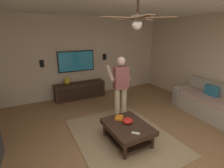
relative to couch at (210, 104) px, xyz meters
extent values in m
plane|color=olive|center=(-0.52, 2.72, -0.32)|extent=(8.82, 8.82, 0.00)
cube|color=#C6B299|center=(3.20, 2.72, 1.04)|extent=(0.10, 6.65, 2.73)
cube|color=#9E8460|center=(0.23, 2.68, -0.31)|extent=(2.51, 1.95, 0.01)
cube|color=#A89E8E|center=(0.00, 0.04, -0.11)|extent=(1.95, 0.97, 0.42)
cube|color=#A89E8E|center=(-0.02, -0.29, 0.33)|extent=(1.91, 0.33, 0.45)
cube|color=#A89E8E|center=(0.86, -0.02, -0.03)|extent=(0.24, 0.85, 0.58)
cube|color=tan|center=(0.01, 0.12, 0.16)|extent=(1.54, 0.70, 0.12)
cube|color=teal|center=(0.06, -0.06, 0.32)|extent=(0.37, 0.14, 0.36)
cube|color=#332116|center=(0.03, 2.68, 0.03)|extent=(1.00, 0.80, 0.10)
cylinder|color=#332116|center=(0.45, 2.36, -0.17)|extent=(0.07, 0.07, 0.30)
cylinder|color=#332116|center=(0.45, 3.00, -0.17)|extent=(0.07, 0.07, 0.30)
cylinder|color=#332116|center=(-0.39, 2.36, -0.17)|extent=(0.07, 0.07, 0.30)
cylinder|color=#332116|center=(-0.39, 3.00, -0.17)|extent=(0.07, 0.07, 0.30)
cube|color=black|center=(0.03, 2.68, -0.22)|extent=(0.88, 0.68, 0.03)
cube|color=#332116|center=(2.87, 2.81, -0.04)|extent=(0.44, 1.70, 0.55)
cube|color=black|center=(2.65, 2.81, -0.04)|extent=(0.01, 1.56, 0.39)
cube|color=black|center=(3.11, 2.81, 0.94)|extent=(0.05, 1.25, 0.70)
cube|color=#268DBC|center=(3.09, 2.81, 0.94)|extent=(0.01, 1.19, 0.64)
cylinder|color=#C6B793|center=(1.01, 2.17, 0.09)|extent=(0.14, 0.14, 0.82)
cylinder|color=#C6B793|center=(1.04, 2.37, 0.09)|extent=(0.14, 0.14, 0.82)
cube|color=#8C4C4C|center=(1.02, 2.27, 0.79)|extent=(0.26, 0.38, 0.58)
sphere|color=beige|center=(1.02, 2.27, 1.21)|extent=(0.22, 0.22, 0.22)
cylinder|color=beige|center=(1.18, 2.03, 0.88)|extent=(0.49, 0.15, 0.37)
cylinder|color=beige|center=(1.23, 2.47, 0.88)|extent=(0.49, 0.15, 0.37)
cube|color=white|center=(1.40, 2.22, 0.78)|extent=(0.05, 0.05, 0.16)
ellipsoid|color=red|center=(0.09, 2.65, 0.13)|extent=(0.22, 0.22, 0.10)
cube|color=white|center=(-0.31, 2.73, 0.09)|extent=(0.13, 0.14, 0.02)
cube|color=orange|center=(0.33, 2.71, 0.10)|extent=(0.27, 0.26, 0.04)
sphere|color=gold|center=(2.91, 3.22, 0.34)|extent=(0.22, 0.22, 0.22)
cube|color=black|center=(3.12, 1.73, 1.02)|extent=(0.06, 0.12, 0.22)
cube|color=black|center=(3.12, 3.91, 0.95)|extent=(0.06, 0.12, 0.22)
cylinder|color=#4C3828|center=(-0.14, 2.67, 2.25)|extent=(0.04, 0.04, 0.28)
cylinder|color=#4C3828|center=(-0.14, 2.67, 2.11)|extent=(0.20, 0.20, 0.08)
sphere|color=silver|center=(-0.14, 2.67, 2.01)|extent=(0.16, 0.16, 0.16)
cube|color=brown|center=(0.18, 2.68, 2.11)|extent=(0.56, 0.13, 0.02)
cube|color=brown|center=(-0.12, 2.99, 2.11)|extent=(0.16, 0.57, 0.02)
cube|color=brown|center=(-0.44, 2.78, 2.11)|extent=(0.57, 0.30, 0.02)
cube|color=brown|center=(-0.39, 2.48, 2.11)|extent=(0.51, 0.44, 0.02)
cube|color=brown|center=(0.02, 2.40, 2.11)|extent=(0.38, 0.54, 0.02)
camera|label=1|loc=(-2.49, 4.37, 1.89)|focal=26.77mm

